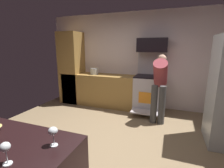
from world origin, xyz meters
TOP-DOWN VIEW (x-y plane):
  - ground_plane at (0.00, 0.00)m, footprint 5.20×4.80m
  - wall_back at (0.00, 2.34)m, footprint 5.20×0.12m
  - lower_cabinet_run at (-0.90, 1.98)m, footprint 2.40×0.60m
  - cabinet_column at (-1.90, 1.98)m, footprint 0.60×0.60m
  - oven_range at (0.46, 1.97)m, footprint 0.76×0.95m
  - microwave at (0.46, 2.06)m, footprint 0.74×0.38m
  - person_cook at (0.73, 1.44)m, footprint 0.31×0.67m
  - wine_glass_near at (0.13, -1.33)m, footprint 0.07×0.07m
  - wine_glass_mid at (-0.02, -1.60)m, footprint 0.07×0.07m
  - stock_pot at (-1.14, 1.98)m, footprint 0.24×0.24m

SIDE VIEW (x-z plane):
  - ground_plane at x=0.00m, z-range -0.02..0.00m
  - lower_cabinet_run at x=-0.90m, z-range 0.00..0.90m
  - oven_range at x=0.46m, z-range -0.26..1.29m
  - person_cook at x=0.73m, z-range 0.14..1.65m
  - stock_pot at x=-1.14m, z-range 0.90..1.08m
  - wine_glass_mid at x=-0.02m, z-range 0.94..1.10m
  - wine_glass_near at x=0.13m, z-range 0.94..1.10m
  - cabinet_column at x=-1.90m, z-range 0.00..2.10m
  - wall_back at x=0.00m, z-range 0.00..2.60m
  - microwave at x=0.46m, z-range 1.55..1.89m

